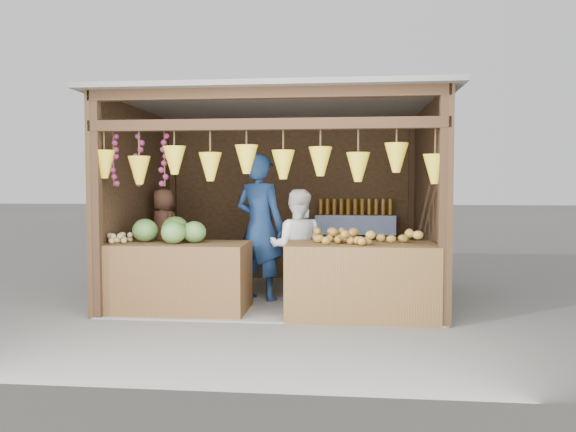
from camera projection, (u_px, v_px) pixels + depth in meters
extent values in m
plane|color=#514F49|center=(280.00, 297.00, 7.70)|extent=(80.00, 80.00, 0.00)
cube|color=slate|center=(280.00, 296.00, 7.70)|extent=(4.00, 3.00, 0.02)
cube|color=black|center=(290.00, 200.00, 9.12)|extent=(4.00, 0.06, 2.60)
cube|color=black|center=(137.00, 202.00, 7.83)|extent=(0.06, 3.00, 2.60)
cube|color=black|center=(429.00, 203.00, 7.43)|extent=(0.06, 3.00, 2.60)
cube|color=#605B54|center=(279.00, 104.00, 7.56)|extent=(4.30, 3.30, 0.06)
cube|color=black|center=(96.00, 206.00, 6.39)|extent=(0.11, 0.11, 2.60)
cube|color=black|center=(444.00, 207.00, 6.01)|extent=(0.11, 0.11, 2.60)
cube|color=black|center=(173.00, 200.00, 9.26)|extent=(0.11, 0.11, 2.60)
cube|color=black|center=(412.00, 200.00, 8.87)|extent=(0.11, 0.11, 2.60)
cube|color=black|center=(264.00, 124.00, 6.15)|extent=(4.00, 0.12, 0.12)
cube|color=black|center=(264.00, 93.00, 6.14)|extent=(4.00, 0.12, 0.12)
cube|color=#382314|center=(355.00, 216.00, 8.83)|extent=(1.25, 0.30, 0.05)
cube|color=#382314|center=(318.00, 249.00, 8.92)|extent=(0.05, 0.28, 1.05)
cube|color=#382314|center=(392.00, 250.00, 8.80)|extent=(0.05, 0.28, 1.05)
cube|color=blue|center=(355.00, 225.00, 8.68)|extent=(1.25, 0.02, 0.30)
cube|color=#52351B|center=(176.00, 277.00, 6.79)|extent=(1.75, 0.85, 0.84)
cube|color=#4B3119|center=(361.00, 280.00, 6.49)|extent=(1.72, 0.85, 0.86)
cube|color=black|center=(164.00, 281.00, 8.08)|extent=(0.33, 0.33, 0.31)
imported|color=navy|center=(260.00, 227.00, 7.43)|extent=(0.84, 0.72, 1.95)
imported|color=white|center=(297.00, 247.00, 7.19)|extent=(0.74, 0.58, 1.49)
imported|color=#502F20|center=(164.00, 230.00, 8.04)|extent=(0.68, 0.67, 1.18)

